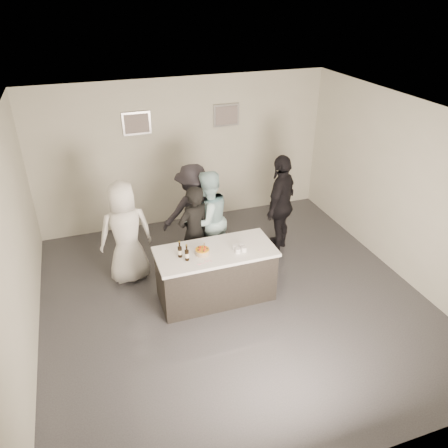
# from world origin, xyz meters

# --- Properties ---
(floor) EXTENTS (6.00, 6.00, 0.00)m
(floor) POSITION_xyz_m (0.00, 0.00, 0.00)
(floor) COLOR #3D3D42
(floor) RESTS_ON ground
(ceiling) EXTENTS (6.00, 6.00, 0.00)m
(ceiling) POSITION_xyz_m (0.00, 0.00, 3.00)
(ceiling) COLOR white
(wall_back) EXTENTS (6.00, 0.04, 3.00)m
(wall_back) POSITION_xyz_m (0.00, 3.00, 1.50)
(wall_back) COLOR beige
(wall_back) RESTS_ON ground
(wall_front) EXTENTS (6.00, 0.04, 3.00)m
(wall_front) POSITION_xyz_m (0.00, -3.00, 1.50)
(wall_front) COLOR beige
(wall_front) RESTS_ON ground
(wall_left) EXTENTS (0.04, 6.00, 3.00)m
(wall_left) POSITION_xyz_m (-3.00, 0.00, 1.50)
(wall_left) COLOR beige
(wall_left) RESTS_ON ground
(wall_right) EXTENTS (0.04, 6.00, 3.00)m
(wall_right) POSITION_xyz_m (3.00, 0.00, 1.50)
(wall_right) COLOR beige
(wall_right) RESTS_ON ground
(picture_left) EXTENTS (0.54, 0.04, 0.44)m
(picture_left) POSITION_xyz_m (-0.90, 2.97, 2.20)
(picture_left) COLOR #B2B2B7
(picture_left) RESTS_ON wall_back
(picture_right) EXTENTS (0.54, 0.04, 0.44)m
(picture_right) POSITION_xyz_m (0.90, 2.97, 2.20)
(picture_right) COLOR #B2B2B7
(picture_right) RESTS_ON wall_back
(bar_counter) EXTENTS (1.86, 0.86, 0.90)m
(bar_counter) POSITION_xyz_m (-0.25, 0.17, 0.45)
(bar_counter) COLOR white
(bar_counter) RESTS_ON ground
(cake) EXTENTS (0.22, 0.22, 0.08)m
(cake) POSITION_xyz_m (-0.47, 0.14, 0.94)
(cake) COLOR orange
(cake) RESTS_ON bar_counter
(beer_bottle_a) EXTENTS (0.07, 0.07, 0.26)m
(beer_bottle_a) POSITION_xyz_m (-0.81, 0.18, 1.03)
(beer_bottle_a) COLOR black
(beer_bottle_a) RESTS_ON bar_counter
(beer_bottle_b) EXTENTS (0.07, 0.07, 0.26)m
(beer_bottle_b) POSITION_xyz_m (-0.74, 0.06, 1.03)
(beer_bottle_b) COLOR black
(beer_bottle_b) RESTS_ON bar_counter
(tumbler_cluster) EXTENTS (0.19, 0.19, 0.08)m
(tumbler_cluster) POSITION_xyz_m (0.10, 0.05, 0.94)
(tumbler_cluster) COLOR #C09512
(tumbler_cluster) RESTS_ON bar_counter
(candles) EXTENTS (0.24, 0.08, 0.01)m
(candles) POSITION_xyz_m (-0.50, -0.09, 0.90)
(candles) COLOR pink
(candles) RESTS_ON bar_counter
(person_main_black) EXTENTS (0.73, 0.61, 1.70)m
(person_main_black) POSITION_xyz_m (-0.40, 0.89, 0.85)
(person_main_black) COLOR black
(person_main_black) RESTS_ON ground
(person_main_blue) EXTENTS (1.07, 0.96, 1.80)m
(person_main_blue) POSITION_xyz_m (-0.08, 1.16, 0.90)
(person_main_blue) COLOR #AAD7DE
(person_main_blue) RESTS_ON ground
(person_guest_left) EXTENTS (0.92, 0.63, 1.81)m
(person_guest_left) POSITION_xyz_m (-1.49, 1.17, 0.90)
(person_guest_left) COLOR white
(person_guest_left) RESTS_ON ground
(person_guest_right) EXTENTS (1.13, 1.11, 1.91)m
(person_guest_right) POSITION_xyz_m (1.35, 1.21, 0.95)
(person_guest_right) COLOR black
(person_guest_right) RESTS_ON ground
(person_guest_back) EXTENTS (1.16, 0.68, 1.78)m
(person_guest_back) POSITION_xyz_m (-0.20, 1.61, 0.89)
(person_guest_back) COLOR black
(person_guest_back) RESTS_ON ground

